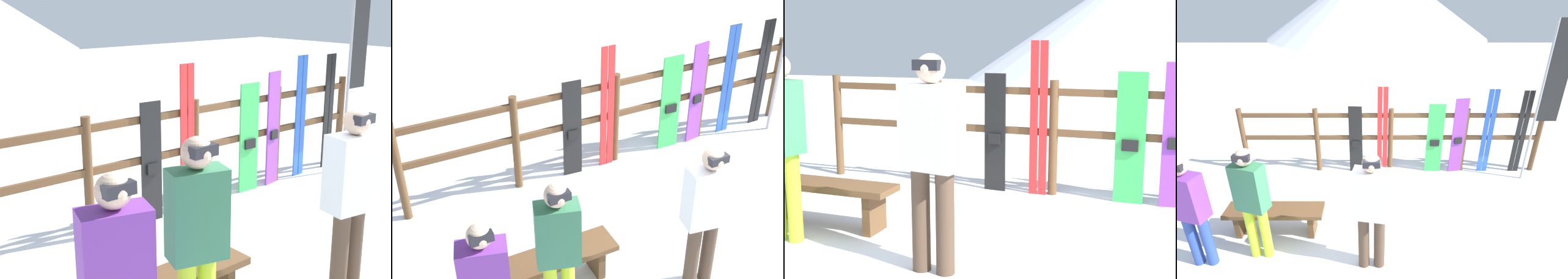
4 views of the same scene
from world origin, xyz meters
The scene contains 11 objects.
ground_plane centered at (0.00, 0.00, 0.00)m, with size 40.00×40.00×0.00m, color white.
fence centered at (0.00, 1.94, 0.77)m, with size 5.75×0.10×1.29m.
bench centered at (-1.75, 0.14, 0.32)m, with size 1.39×0.36×0.43m.
person_plaid_green centered at (-1.83, -0.29, 0.95)m, with size 0.43×0.31×1.61m.
person_white centered at (-0.36, -0.45, 0.94)m, with size 0.47×0.31×1.63m.
snowboard_black_stripe centered at (-0.67, 1.88, 0.68)m, with size 0.25×0.07×1.36m.
ski_pair_red centered at (-0.16, 1.89, 0.86)m, with size 0.19×0.02×1.73m.
snowboard_green centered at (0.84, 1.88, 0.70)m, with size 0.31×0.06×1.40m.
snowboard_purple centered at (1.28, 1.88, 0.75)m, with size 0.26×0.09×1.51m.
ski_pair_blue centered at (1.83, 1.89, 0.84)m, with size 0.19×0.02×1.68m.
ski_pair_black centered at (2.45, 1.89, 0.83)m, with size 0.20×0.02×1.66m.
Camera 2 is at (-3.20, -3.57, 4.20)m, focal length 50.00 mm.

